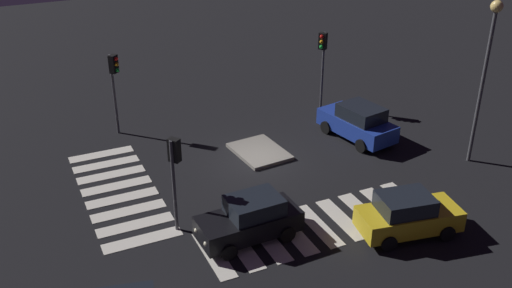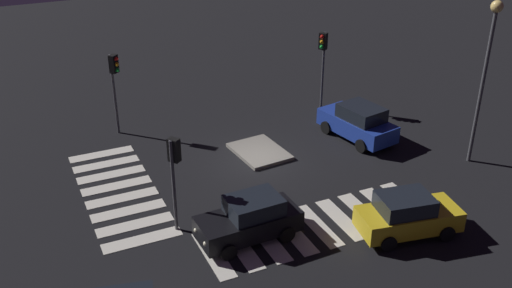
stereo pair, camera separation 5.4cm
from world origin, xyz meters
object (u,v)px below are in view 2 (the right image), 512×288
at_px(traffic_light_south, 114,75).
at_px(traffic_light_west, 323,52).
at_px(traffic_light_east, 174,162).
at_px(car_black, 250,219).
at_px(car_blue, 358,122).
at_px(traffic_island, 259,152).
at_px(street_lamp, 488,57).
at_px(car_yellow, 408,215).

distance_m(traffic_light_south, traffic_light_west, 11.81).
bearing_deg(traffic_light_east, traffic_light_south, 54.64).
xyz_separation_m(car_black, car_blue, (-5.83, 8.93, 0.06)).
height_order(traffic_island, traffic_light_east, traffic_light_east).
bearing_deg(traffic_light_west, street_lamp, 74.98).
distance_m(car_black, traffic_light_south, 12.29).
bearing_deg(traffic_island, car_yellow, 15.38).
height_order(traffic_island, street_lamp, street_lamp).
height_order(traffic_light_west, street_lamp, street_lamp).
bearing_deg(car_blue, car_yellow, 149.04).
relative_size(traffic_island, car_yellow, 0.76).
height_order(traffic_island, car_blue, car_blue).
height_order(car_blue, traffic_light_east, traffic_light_east).
relative_size(traffic_light_south, traffic_light_east, 1.10).
bearing_deg(car_blue, traffic_light_west, -14.22).
distance_m(car_blue, traffic_light_south, 13.10).
xyz_separation_m(car_black, car_yellow, (2.36, 5.85, -0.01)).
bearing_deg(car_black, car_yellow, 155.88).
xyz_separation_m(traffic_island, traffic_light_south, (-5.33, -5.91, 3.30)).
xyz_separation_m(car_yellow, traffic_light_east, (-4.22, -8.22, 2.20)).
height_order(car_blue, traffic_light_south, traffic_light_south).
distance_m(car_black, car_blue, 10.67).
distance_m(car_blue, traffic_light_west, 5.12).
relative_size(car_black, traffic_light_east, 1.04).
relative_size(traffic_light_west, traffic_light_east, 1.14).
distance_m(car_black, traffic_light_west, 14.04).
relative_size(car_blue, traffic_light_west, 1.00).
bearing_deg(traffic_light_east, street_lamp, -37.94).
bearing_deg(traffic_light_east, car_blue, -16.64).
bearing_deg(car_yellow, traffic_light_west, 84.77).
bearing_deg(traffic_island, street_lamp, 60.99).
xyz_separation_m(traffic_light_south, traffic_light_east, (9.92, 0.12, -0.31)).
bearing_deg(car_black, car_blue, -149.00).
bearing_deg(traffic_light_west, traffic_light_south, -43.24).
bearing_deg(car_black, traffic_island, -120.17).
height_order(traffic_island, traffic_light_south, traffic_light_south).
bearing_deg(car_blue, traffic_island, 73.25).
xyz_separation_m(traffic_light_west, street_lamp, (8.90, 3.38, 1.92)).
bearing_deg(street_lamp, car_blue, -140.59).
bearing_deg(traffic_island, traffic_light_east, -51.62).
bearing_deg(traffic_light_east, traffic_island, 2.35).
height_order(car_blue, street_lamp, street_lamp).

